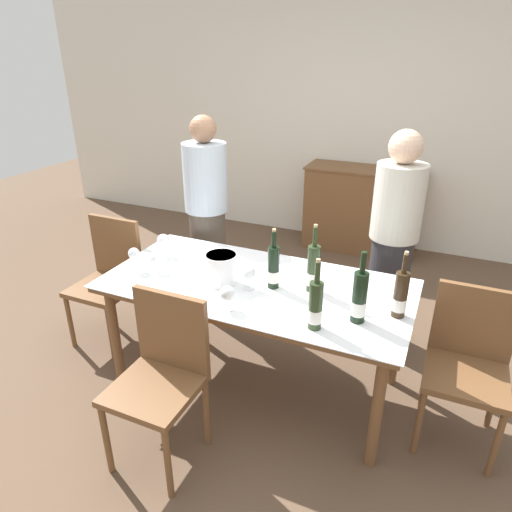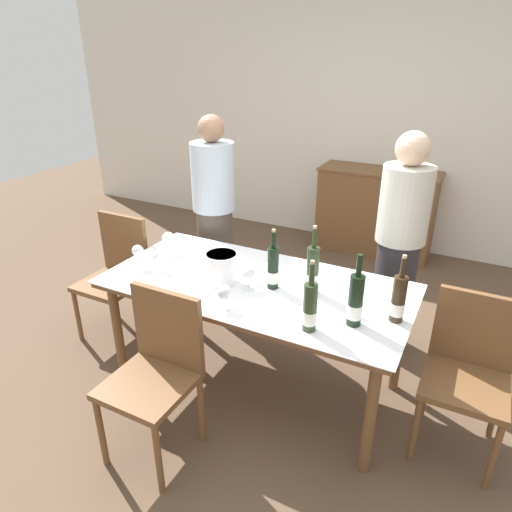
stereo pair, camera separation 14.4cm
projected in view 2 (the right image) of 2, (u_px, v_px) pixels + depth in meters
name	position (u px, v px, depth m)	size (l,w,h in m)	color
ground_plane	(256.00, 381.00, 3.04)	(12.00, 12.00, 0.00)	brown
back_wall	(379.00, 114.00, 4.69)	(8.00, 0.10, 2.80)	silver
sideboard_cabinet	(375.00, 212.00, 4.79)	(1.20, 0.46, 0.89)	brown
dining_table	(256.00, 293.00, 2.76)	(1.83, 0.90, 0.74)	brown
ice_bucket	(222.00, 267.00, 2.70)	(0.19, 0.19, 0.19)	white
wine_bottle_0	(310.00, 308.00, 2.23)	(0.07, 0.07, 0.38)	#28381E
wine_bottle_1	(398.00, 300.00, 2.31)	(0.07, 0.07, 0.37)	#332314
wine_bottle_2	(273.00, 268.00, 2.63)	(0.07, 0.07, 0.37)	black
wine_bottle_3	(356.00, 301.00, 2.27)	(0.08, 0.08, 0.39)	black
wine_bottle_4	(313.00, 271.00, 2.58)	(0.07, 0.07, 0.41)	#28381E
wine_glass_0	(199.00, 251.00, 2.94)	(0.08, 0.08, 0.14)	white
wine_glass_1	(248.00, 273.00, 2.63)	(0.08, 0.08, 0.14)	white
wine_glass_2	(224.00, 293.00, 2.43)	(0.08, 0.08, 0.14)	white
wine_glass_3	(168.00, 239.00, 3.09)	(0.09, 0.09, 0.15)	white
wine_glass_4	(158.00, 257.00, 2.87)	(0.08, 0.08, 0.13)	white
wine_glass_5	(138.00, 251.00, 2.90)	(0.07, 0.07, 0.15)	white
chair_near_front	(158.00, 364.00, 2.36)	(0.42, 0.42, 0.91)	brown
chair_left_end	(117.00, 269.00, 3.40)	(0.42, 0.42, 0.91)	brown
chair_right_end	(469.00, 365.00, 2.38)	(0.42, 0.42, 0.88)	brown
person_host	(215.00, 220.00, 3.57)	(0.33, 0.33, 1.59)	#51473D
person_guest_left	(399.00, 248.00, 3.09)	(0.33, 0.33, 1.56)	#2D2D33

